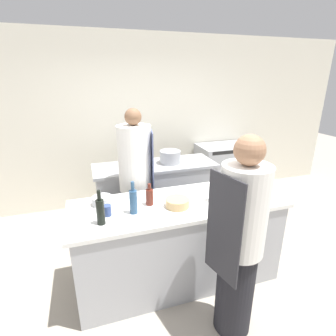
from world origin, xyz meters
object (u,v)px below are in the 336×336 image
object	(u,v)px
bottle_wine	(255,191)
bowl_prep_small	(102,200)
bottle_cooking_oil	(100,211)
stockpot	(170,157)
bottle_sauce	(150,196)
bowl_mixing_large	(177,203)
bottle_olive_oil	(216,190)
bottle_vinegar	(133,201)
oven_range	(222,171)
chef_at_stove	(136,183)
cup	(107,211)
chef_at_prep_near	(239,243)

from	to	relation	value
bottle_wine	bowl_prep_small	bearing A→B (deg)	166.08
bottle_cooking_oil	stockpot	bearing A→B (deg)	52.10
bottle_sauce	bottle_cooking_oil	bearing A→B (deg)	-155.61
bowl_mixing_large	bowl_prep_small	world-z (taller)	same
bottle_olive_oil	bottle_vinegar	size ratio (longest dim) A/B	0.95
bottle_sauce	stockpot	distance (m)	1.33
bottle_vinegar	bowl_mixing_large	distance (m)	0.44
oven_range	bottle_olive_oil	bearing A→B (deg)	-121.75
bowl_prep_small	stockpot	size ratio (longest dim) A/B	0.65
chef_at_stove	bottle_sauce	world-z (taller)	chef_at_stove
oven_range	cup	size ratio (longest dim) A/B	9.56
bottle_sauce	bowl_prep_small	bearing A→B (deg)	161.59
bowl_mixing_large	cup	xyz separation A→B (m)	(-0.67, 0.04, 0.01)
chef_at_prep_near	stockpot	world-z (taller)	chef_at_prep_near
bottle_olive_oil	stockpot	bearing A→B (deg)	92.15
bottle_olive_oil	oven_range	bearing A→B (deg)	58.25
bottle_vinegar	bowl_prep_small	distance (m)	0.39
bottle_olive_oil	stockpot	size ratio (longest dim) A/B	0.98
chef_at_prep_near	bottle_cooking_oil	bearing A→B (deg)	48.49
bowl_prep_small	cup	size ratio (longest dim) A/B	1.95
chef_at_stove	cup	xyz separation A→B (m)	(-0.41, -0.74, 0.08)
oven_range	bottle_olive_oil	size ratio (longest dim) A/B	3.25
chef_at_prep_near	bottle_sauce	distance (m)	0.95
oven_range	bowl_prep_small	distance (m)	2.79
bottle_olive_oil	bowl_prep_small	world-z (taller)	bottle_olive_oil
bottle_vinegar	cup	bearing A→B (deg)	173.44
chef_at_stove	bottle_wine	xyz separation A→B (m)	(1.06, -0.87, 0.12)
bottle_olive_oil	bowl_prep_small	distance (m)	1.14
oven_range	bottle_sauce	xyz separation A→B (m)	(-1.80, -1.73, 0.54)
bottle_olive_oil	bottle_sauce	distance (m)	0.67
oven_range	chef_at_prep_near	distance (m)	2.82
chef_at_prep_near	bowl_mixing_large	size ratio (longest dim) A/B	7.60
bottle_wine	bowl_mixing_large	bearing A→B (deg)	173.15
cup	bowl_prep_small	bearing A→B (deg)	96.20
bottle_olive_oil	stockpot	world-z (taller)	bottle_olive_oil
bottle_wine	bowl_mixing_large	size ratio (longest dim) A/B	0.99
bottle_wine	cup	distance (m)	1.48
bottle_sauce	bowl_prep_small	world-z (taller)	bottle_sauce
chef_at_stove	oven_range	bearing A→B (deg)	131.12
chef_at_prep_near	chef_at_stove	size ratio (longest dim) A/B	0.98
chef_at_stove	bottle_vinegar	bearing A→B (deg)	-2.51
bottle_cooking_oil	bottle_sauce	distance (m)	0.53
chef_at_stove	bottle_cooking_oil	size ratio (longest dim) A/B	5.74
chef_at_prep_near	bottle_olive_oil	xyz separation A→B (m)	(0.11, 0.64, 0.17)
bottle_wine	stockpot	bearing A→B (deg)	107.81
oven_range	cup	distance (m)	2.92
bottle_cooking_oil	cup	size ratio (longest dim) A/B	3.10
chef_at_prep_near	bottle_cooking_oil	xyz separation A→B (m)	(-1.03, 0.55, 0.17)
bottle_cooking_oil	stockpot	distance (m)	1.78
chef_at_prep_near	stockpot	xyz separation A→B (m)	(0.06, 1.95, 0.14)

